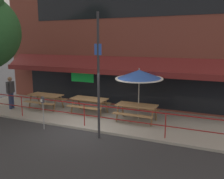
{
  "coord_description": "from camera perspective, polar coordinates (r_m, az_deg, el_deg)",
  "views": [
    {
      "loc": [
        5.22,
        -8.51,
        3.65
      ],
      "look_at": [
        0.71,
        1.6,
        1.5
      ],
      "focal_mm": 40.0,
      "sensor_mm": 36.0,
      "label": 1
    }
  ],
  "objects": [
    {
      "name": "ground_plane",
      "position": [
        10.63,
        -7.12,
        -9.18
      ],
      "size": [
        120.0,
        120.0,
        0.0
      ],
      "primitive_type": "plane",
      "color": "#2D2D30"
    },
    {
      "name": "patio_deck",
      "position": [
        12.27,
        -2.28,
        -6.08
      ],
      "size": [
        15.0,
        4.0,
        0.1
      ],
      "primitive_type": "cube",
      "color": "#9E998E",
      "rests_on": "ground"
    },
    {
      "name": "restaurant_building",
      "position": [
        13.77,
        1.78,
        12.13
      ],
      "size": [
        15.0,
        1.6,
        7.91
      ],
      "color": "brown",
      "rests_on": "ground"
    },
    {
      "name": "patio_railing",
      "position": [
        10.63,
        -6.39,
        -4.64
      ],
      "size": [
        13.84,
        0.04,
        0.97
      ],
      "color": "maroon",
      "rests_on": "patio_deck"
    },
    {
      "name": "picnic_table_left",
      "position": [
        13.76,
        -14.89,
        -1.74
      ],
      "size": [
        1.8,
        1.42,
        0.76
      ],
      "color": "#997047",
      "rests_on": "patio_deck"
    },
    {
      "name": "picnic_table_centre",
      "position": [
        12.47,
        -5.22,
        -2.72
      ],
      "size": [
        1.8,
        1.42,
        0.76
      ],
      "color": "#997047",
      "rests_on": "patio_deck"
    },
    {
      "name": "picnic_table_right",
      "position": [
        11.24,
        5.65,
        -4.25
      ],
      "size": [
        1.8,
        1.42,
        0.76
      ],
      "color": "#997047",
      "rests_on": "patio_deck"
    },
    {
      "name": "patio_umbrella_right",
      "position": [
        11.2,
        6.23,
        3.39
      ],
      "size": [
        2.14,
        2.14,
        2.38
      ],
      "color": "#B7B2A8",
      "rests_on": "patio_deck"
    },
    {
      "name": "pedestrian_walking",
      "position": [
        14.28,
        -22.17,
        -0.3
      ],
      "size": [
        0.32,
        0.61,
        1.71
      ],
      "color": "navy",
      "rests_on": "patio_deck"
    },
    {
      "name": "parking_meter_near",
      "position": [
        10.7,
        -15.54,
        -2.93
      ],
      "size": [
        0.15,
        0.16,
        1.42
      ],
      "color": "gray",
      "rests_on": "ground"
    },
    {
      "name": "street_sign_pole",
      "position": [
        9.15,
        -3.13,
        3.06
      ],
      "size": [
        0.28,
        0.09,
        4.67
      ],
      "color": "#2D2D33",
      "rests_on": "ground"
    }
  ]
}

